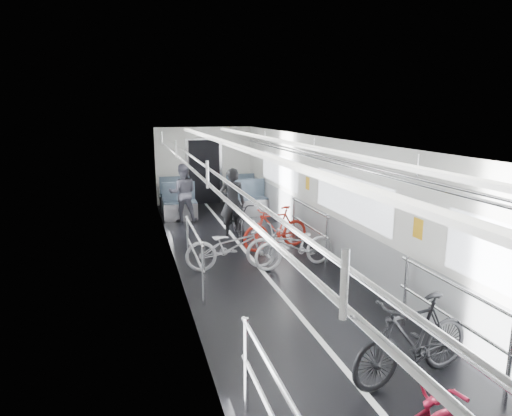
% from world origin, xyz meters
% --- Properties ---
extents(car_shell, '(3.02, 14.01, 2.41)m').
position_xyz_m(car_shell, '(0.00, 1.78, 1.13)').
color(car_shell, black).
rests_on(car_shell, ground).
extents(bike_left_far, '(1.75, 0.74, 0.90)m').
position_xyz_m(bike_left_far, '(-0.52, 0.75, 0.45)').
color(bike_left_far, '#B7B7BC').
rests_on(bike_left_far, floor).
extents(bike_right_near, '(1.69, 0.75, 0.98)m').
position_xyz_m(bike_right_near, '(0.60, -3.26, 0.49)').
color(bike_right_near, black).
rests_on(bike_right_near, floor).
extents(bike_right_mid, '(1.69, 0.79, 0.86)m').
position_xyz_m(bike_right_mid, '(0.65, 0.54, 0.43)').
color(bike_right_mid, '#B9B9BE').
rests_on(bike_right_mid, floor).
extents(bike_right_far, '(1.59, 0.72, 0.92)m').
position_xyz_m(bike_right_far, '(0.66, 1.73, 0.46)').
color(bike_right_far, '#AA2015').
rests_on(bike_right_far, floor).
extents(bike_aisle, '(0.72, 1.69, 0.86)m').
position_xyz_m(bike_aisle, '(0.11, 2.83, 0.43)').
color(bike_aisle, black).
rests_on(bike_aisle, floor).
extents(person_standing, '(0.67, 0.52, 1.63)m').
position_xyz_m(person_standing, '(-0.01, 2.93, 0.81)').
color(person_standing, black).
rests_on(person_standing, floor).
extents(person_seated, '(0.81, 0.67, 1.54)m').
position_xyz_m(person_seated, '(-0.94, 4.75, 0.77)').
color(person_seated, '#303038').
rests_on(person_seated, floor).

